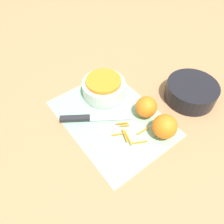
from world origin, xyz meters
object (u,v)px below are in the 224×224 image
Objects in this scene: bowl_speckled at (104,87)px; orange_right at (165,126)px; orange_left at (146,107)px; knife at (83,118)px; bowl_dark at (191,92)px.

orange_right is at bearing 9.11° from bowl_speckled.
knife is at bearing -120.82° from orange_left.
bowl_speckled is 0.15m from knife.
bowl_speckled reaches higher than knife.
orange_left is 0.10m from orange_right.
knife is at bearing -111.95° from bowl_dark.
bowl_dark is (0.22, 0.25, -0.01)m from bowl_speckled.
bowl_dark is 0.20m from orange_left.
knife is (0.06, -0.14, -0.03)m from bowl_speckled.
bowl_dark is at bearing 12.41° from knife.
bowl_dark is at bearing 105.76° from orange_right.
orange_right reaches higher than bowl_speckled.
knife is at bearing -65.58° from bowl_speckled.
orange_left is (0.18, 0.06, 0.00)m from bowl_speckled.
orange_left is (-0.04, -0.20, 0.01)m from bowl_dark.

